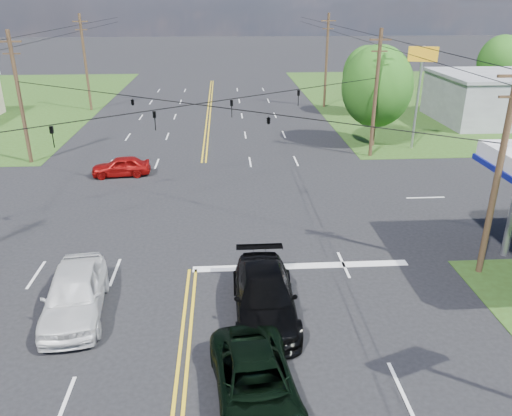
{
  "coord_description": "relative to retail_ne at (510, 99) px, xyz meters",
  "views": [
    {
      "loc": [
        1.6,
        -16.05,
        11.51
      ],
      "look_at": [
        3.04,
        6.0,
        2.15
      ],
      "focal_mm": 35.0,
      "sensor_mm": 36.0,
      "label": 1
    }
  ],
  "objects": [
    {
      "name": "pole_left_far",
      "position": [
        -43.0,
        8.0,
        2.97
      ],
      "size": [
        1.6,
        0.28,
        10.0
      ],
      "color": "#3A2C18",
      "rests_on": "ground"
    },
    {
      "name": "pickup_white",
      "position": [
        -34.36,
        -31.13,
        -1.28
      ],
      "size": [
        2.78,
        5.62,
        1.84
      ],
      "primitive_type": "imported",
      "rotation": [
        0.0,
        0.0,
        0.12
      ],
      "color": "silver",
      "rests_on": "ground"
    },
    {
      "name": "pole_ne",
      "position": [
        -17.0,
        -11.0,
        2.72
      ],
      "size": [
        1.6,
        0.28,
        9.5
      ],
      "color": "#3A2C18",
      "rests_on": "ground"
    },
    {
      "name": "ground",
      "position": [
        -30.0,
        -20.0,
        -2.2
      ],
      "size": [
        280.0,
        280.0,
        0.0
      ],
      "primitive_type": "plane",
      "color": "black",
      "rests_on": "ground"
    },
    {
      "name": "polesign_ne",
      "position": [
        -13.0,
        -9.13,
        4.1
      ],
      "size": [
        2.2,
        0.87,
        8.08
      ],
      "color": "#A5A5AA",
      "rests_on": "ground"
    },
    {
      "name": "pickup_dkgreen",
      "position": [
        -27.64,
        -36.24,
        -1.47
      ],
      "size": [
        2.96,
        5.5,
        1.47
      ],
      "primitive_type": "imported",
      "rotation": [
        0.0,
        0.0,
        0.1
      ],
      "color": "black",
      "rests_on": "ground"
    },
    {
      "name": "grass_ne",
      "position": [
        5.0,
        12.0,
        -2.2
      ],
      "size": [
        46.0,
        48.0,
        0.03
      ],
      "primitive_type": "cube",
      "color": "#293F14",
      "rests_on": "ground"
    },
    {
      "name": "tree_right_a",
      "position": [
        -16.0,
        -8.0,
        2.67
      ],
      "size": [
        5.7,
        5.7,
        8.18
      ],
      "color": "#3A2C18",
      "rests_on": "ground"
    },
    {
      "name": "tree_far_r",
      "position": [
        4.0,
        10.0,
        2.34
      ],
      "size": [
        5.32,
        5.32,
        7.63
      ],
      "color": "#3A2C18",
      "rests_on": "ground"
    },
    {
      "name": "suv_black",
      "position": [
        -27.0,
        -31.69,
        -1.35
      ],
      "size": [
        2.4,
        5.88,
        1.7
      ],
      "primitive_type": "imported",
      "rotation": [
        0.0,
        0.0,
        0.0
      ],
      "color": "black",
      "rests_on": "ground"
    },
    {
      "name": "pole_se",
      "position": [
        -17.0,
        -29.0,
        2.72
      ],
      "size": [
        1.6,
        0.28,
        9.5
      ],
      "color": "#3A2C18",
      "rests_on": "ground"
    },
    {
      "name": "sedan_red",
      "position": [
        -35.62,
        -14.5,
        -1.52
      ],
      "size": [
        4.13,
        2.0,
        1.36
      ],
      "primitive_type": "imported",
      "rotation": [
        0.0,
        0.0,
        -1.47
      ],
      "color": "maroon",
      "rests_on": "ground"
    },
    {
      "name": "pole_right_far",
      "position": [
        -17.0,
        8.0,
        2.97
      ],
      "size": [
        1.6,
        0.28,
        10.0
      ],
      "color": "#3A2C18",
      "rests_on": "ground"
    },
    {
      "name": "pole_nw",
      "position": [
        -43.0,
        -11.0,
        2.72
      ],
      "size": [
        1.6,
        0.28,
        9.5
      ],
      "color": "#3A2C18",
      "rests_on": "ground"
    },
    {
      "name": "span_wire_signals",
      "position": [
        -30.0,
        -20.0,
        3.8
      ],
      "size": [
        26.0,
        18.0,
        1.13
      ],
      "color": "black",
      "rests_on": "ground"
    },
    {
      "name": "power_lines",
      "position": [
        -30.0,
        -22.0,
        6.4
      ],
      "size": [
        26.04,
        100.0,
        0.64
      ],
      "color": "black",
      "rests_on": "ground"
    },
    {
      "name": "tree_right_b",
      "position": [
        -13.5,
        4.0,
        2.02
      ],
      "size": [
        4.94,
        4.94,
        7.09
      ],
      "color": "#3A2C18",
      "rests_on": "ground"
    },
    {
      "name": "retail_ne",
      "position": [
        0.0,
        0.0,
        0.0
      ],
      "size": [
        14.0,
        10.0,
        4.4
      ],
      "primitive_type": "cube",
      "color": "slate",
      "rests_on": "ground"
    },
    {
      "name": "stop_bar",
      "position": [
        -25.0,
        -28.0,
        -2.2
      ],
      "size": [
        10.0,
        0.5,
        0.02
      ],
      "primitive_type": "cube",
      "color": "silver",
      "rests_on": "ground"
    }
  ]
}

